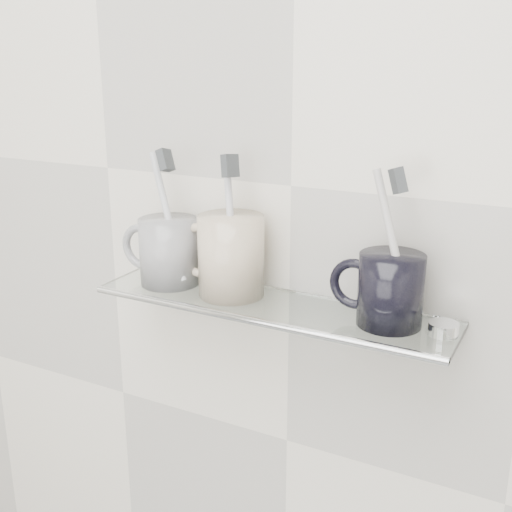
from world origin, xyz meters
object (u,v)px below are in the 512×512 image
Objects in this scene: mug_center at (231,256)px; mug_right at (391,290)px; mug_left at (169,251)px; shelf_glass at (270,306)px.

mug_center is 1.25× the size of mug_right.
mug_right is (0.33, 0.00, -0.00)m from mug_left.
mug_right is at bearing 1.76° from shelf_glass.
shelf_glass is at bearing 5.97° from mug_center.
shelf_glass is at bearing 163.85° from mug_right.
mug_right reaches higher than shelf_glass.
mug_center is (-0.06, 0.00, 0.06)m from shelf_glass.
mug_left is 0.85× the size of mug_center.
shelf_glass is 0.17m from mug_left.
mug_center reaches higher than mug_left.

